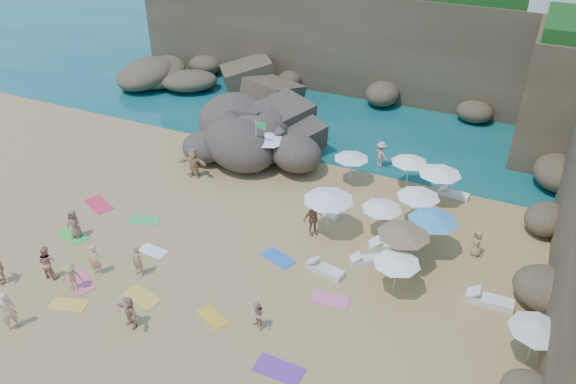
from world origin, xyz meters
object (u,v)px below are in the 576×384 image
at_px(parasol_1, 351,156).
at_px(person_stand_1, 47,262).
at_px(flag_pole, 258,141).
at_px(lounger_0, 388,245).
at_px(person_stand_6, 7,310).
at_px(person_stand_2, 381,154).
at_px(rock_outcrop, 254,153).
at_px(person_stand_4, 477,243).
at_px(parasol_2, 440,171).
at_px(person_stand_5, 194,163).
at_px(person_stand_3, 313,219).
at_px(person_stand_0, 95,260).
at_px(parasol_0, 268,136).

relative_size(parasol_1, person_stand_1, 1.17).
bearing_deg(flag_pole, lounger_0, -22.51).
distance_m(parasol_1, person_stand_6, 19.51).
bearing_deg(person_stand_2, rock_outcrop, 43.15).
height_order(parasol_1, person_stand_4, parasol_1).
xyz_separation_m(parasol_1, parasol_2, (5.17, -0.07, 0.27)).
bearing_deg(person_stand_2, person_stand_5, 61.73).
height_order(parasol_1, person_stand_6, parasol_1).
xyz_separation_m(parasol_1, person_stand_2, (1.11, 2.64, -0.93)).
bearing_deg(person_stand_4, flag_pole, -155.61).
distance_m(parasol_1, person_stand_3, 5.83).
relative_size(parasol_2, person_stand_1, 1.35).
height_order(parasol_1, person_stand_1, parasol_1).
xyz_separation_m(person_stand_4, person_stand_6, (-17.06, -13.19, 0.24)).
height_order(person_stand_0, person_stand_2, person_stand_2).
height_order(parasol_2, lounger_0, parasol_2).
distance_m(parasol_0, person_stand_6, 17.20).
bearing_deg(parasol_2, person_stand_1, -137.34).
xyz_separation_m(parasol_1, person_stand_3, (-0.05, -5.77, -0.84)).
bearing_deg(parasol_0, person_stand_2, 26.47).
height_order(person_stand_3, person_stand_4, person_stand_3).
height_order(parasol_0, person_stand_4, parasol_0).
height_order(parasol_0, parasol_2, parasol_0).
height_order(person_stand_0, person_stand_1, person_stand_1).
bearing_deg(flag_pole, person_stand_5, -150.96).
relative_size(parasol_1, person_stand_2, 1.20).
distance_m(lounger_0, person_stand_5, 12.95).
xyz_separation_m(person_stand_1, person_stand_2, (11.15, 16.72, -0.02)).
height_order(flag_pole, parasol_1, flag_pole).
relative_size(parasol_1, parasol_2, 0.87).
bearing_deg(person_stand_3, lounger_0, -44.17).
bearing_deg(person_stand_0, person_stand_2, 40.24).
relative_size(parasol_2, person_stand_3, 1.24).
xyz_separation_m(parasol_0, parasol_1, (5.24, 0.52, -0.47)).
bearing_deg(person_stand_4, person_stand_2, 171.24).
distance_m(parasol_1, person_stand_0, 15.36).
bearing_deg(person_stand_5, flag_pole, 19.58).
bearing_deg(person_stand_1, person_stand_4, -155.48).
height_order(flag_pole, person_stand_4, flag_pole).
bearing_deg(flag_pole, person_stand_6, -103.02).
xyz_separation_m(parasol_0, person_stand_3, (5.19, -5.24, -1.31)).
xyz_separation_m(flag_pole, person_stand_2, (6.54, 4.06, -1.46)).
bearing_deg(parasol_2, person_stand_4, -54.84).
height_order(person_stand_4, person_stand_5, person_stand_5).
bearing_deg(flag_pole, person_stand_3, -38.91).
bearing_deg(parasol_0, person_stand_4, -14.95).
distance_m(flag_pole, person_stand_2, 7.84).
relative_size(rock_outcrop, lounger_0, 4.10).
height_order(person_stand_1, person_stand_3, person_stand_3).
bearing_deg(parasol_1, person_stand_2, 67.24).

